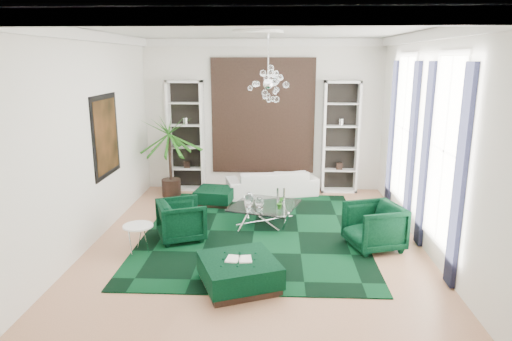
{
  "coord_description": "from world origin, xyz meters",
  "views": [
    {
      "loc": [
        0.35,
        -8.05,
        3.3
      ],
      "look_at": [
        -0.04,
        0.5,
        1.21
      ],
      "focal_mm": 32.0,
      "sensor_mm": 36.0,
      "label": 1
    }
  ],
  "objects_px": {
    "ottoman_front": "(239,273)",
    "side_table": "(139,239)",
    "sofa": "(272,183)",
    "ottoman_side": "(215,196)",
    "palm": "(169,146)",
    "coffee_table": "(265,215)",
    "armchair_left": "(181,220)",
    "armchair_right": "(374,226)"
  },
  "relations": [
    {
      "from": "ottoman_front",
      "to": "side_table",
      "type": "xyz_separation_m",
      "value": [
        -1.84,
        1.12,
        0.04
      ]
    },
    {
      "from": "sofa",
      "to": "ottoman_side",
      "type": "relative_size",
      "value": 2.67
    },
    {
      "from": "ottoman_side",
      "to": "ottoman_front",
      "type": "xyz_separation_m",
      "value": [
        0.89,
        -3.95,
        0.03
      ]
    },
    {
      "from": "ottoman_side",
      "to": "palm",
      "type": "relative_size",
      "value": 0.33
    },
    {
      "from": "coffee_table",
      "to": "ottoman_front",
      "type": "xyz_separation_m",
      "value": [
        -0.31,
        -2.64,
        0.0
      ]
    },
    {
      "from": "coffee_table",
      "to": "armchair_left",
      "type": "bearing_deg",
      "value": -150.54
    },
    {
      "from": "coffee_table",
      "to": "ottoman_front",
      "type": "height_order",
      "value": "ottoman_front"
    },
    {
      "from": "armchair_right",
      "to": "coffee_table",
      "type": "xyz_separation_m",
      "value": [
        -1.97,
        1.12,
        -0.2
      ]
    },
    {
      "from": "ottoman_side",
      "to": "side_table",
      "type": "height_order",
      "value": "side_table"
    },
    {
      "from": "sofa",
      "to": "coffee_table",
      "type": "bearing_deg",
      "value": 72.54
    },
    {
      "from": "armchair_left",
      "to": "ottoman_side",
      "type": "height_order",
      "value": "armchair_left"
    },
    {
      "from": "ottoman_side",
      "to": "ottoman_front",
      "type": "distance_m",
      "value": 4.05
    },
    {
      "from": "armchair_left",
      "to": "palm",
      "type": "xyz_separation_m",
      "value": [
        -0.83,
        2.78,
        0.89
      ]
    },
    {
      "from": "ottoman_side",
      "to": "ottoman_front",
      "type": "height_order",
      "value": "ottoman_front"
    },
    {
      "from": "coffee_table",
      "to": "palm",
      "type": "bearing_deg",
      "value": 141.09
    },
    {
      "from": "sofa",
      "to": "side_table",
      "type": "relative_size",
      "value": 4.24
    },
    {
      "from": "armchair_left",
      "to": "palm",
      "type": "relative_size",
      "value": 0.33
    },
    {
      "from": "sofa",
      "to": "side_table",
      "type": "height_order",
      "value": "sofa"
    },
    {
      "from": "ottoman_side",
      "to": "side_table",
      "type": "relative_size",
      "value": 1.59
    },
    {
      "from": "coffee_table",
      "to": "ottoman_side",
      "type": "xyz_separation_m",
      "value": [
        -1.2,
        1.31,
        -0.03
      ]
    },
    {
      "from": "ottoman_front",
      "to": "side_table",
      "type": "height_order",
      "value": "side_table"
    },
    {
      "from": "side_table",
      "to": "sofa",
      "type": "bearing_deg",
      "value": 57.8
    },
    {
      "from": "armchair_right",
      "to": "ottoman_side",
      "type": "relative_size",
      "value": 1.09
    },
    {
      "from": "armchair_right",
      "to": "palm",
      "type": "distance_m",
      "value": 5.37
    },
    {
      "from": "armchair_left",
      "to": "palm",
      "type": "distance_m",
      "value": 3.04
    },
    {
      "from": "sofa",
      "to": "armchair_right",
      "type": "height_order",
      "value": "armchair_right"
    },
    {
      "from": "side_table",
      "to": "palm",
      "type": "relative_size",
      "value": 0.21
    },
    {
      "from": "armchair_right",
      "to": "side_table",
      "type": "bearing_deg",
      "value": -101.5
    },
    {
      "from": "sofa",
      "to": "ottoman_side",
      "type": "distance_m",
      "value": 1.53
    },
    {
      "from": "sofa",
      "to": "palm",
      "type": "bearing_deg",
      "value": -10.37
    },
    {
      "from": "coffee_table",
      "to": "ottoman_front",
      "type": "distance_m",
      "value": 2.66
    },
    {
      "from": "side_table",
      "to": "ottoman_side",
      "type": "bearing_deg",
      "value": 71.39
    },
    {
      "from": "ottoman_side",
      "to": "ottoman_front",
      "type": "relative_size",
      "value": 0.77
    },
    {
      "from": "armchair_left",
      "to": "armchair_right",
      "type": "relative_size",
      "value": 0.93
    },
    {
      "from": "coffee_table",
      "to": "palm",
      "type": "distance_m",
      "value": 3.22
    },
    {
      "from": "armchair_left",
      "to": "ottoman_side",
      "type": "relative_size",
      "value": 1.01
    },
    {
      "from": "sofa",
      "to": "ottoman_side",
      "type": "xyz_separation_m",
      "value": [
        -1.32,
        -0.77,
        -0.14
      ]
    },
    {
      "from": "armchair_left",
      "to": "ottoman_side",
      "type": "distance_m",
      "value": 2.21
    },
    {
      "from": "ottoman_side",
      "to": "palm",
      "type": "xyz_separation_m",
      "value": [
        -1.17,
        0.6,
        1.08
      ]
    },
    {
      "from": "coffee_table",
      "to": "ottoman_front",
      "type": "bearing_deg",
      "value": -96.77
    },
    {
      "from": "ottoman_front",
      "to": "side_table",
      "type": "relative_size",
      "value": 2.05
    },
    {
      "from": "ottoman_side",
      "to": "armchair_right",
      "type": "bearing_deg",
      "value": -37.46
    }
  ]
}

